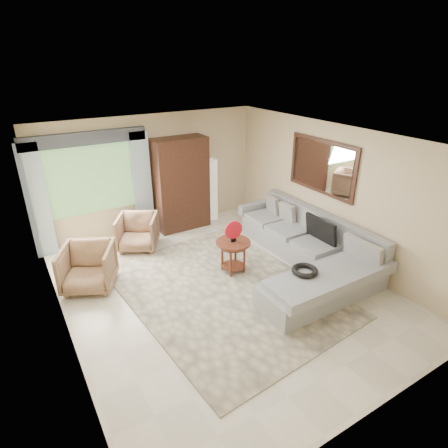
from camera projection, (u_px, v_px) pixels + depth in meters
ground at (222, 289)px, 6.52m from camera, size 6.00×6.00×0.00m
area_rug at (224, 290)px, 6.47m from camera, size 3.32×4.23×0.02m
sectional_sofa at (307, 253)px, 7.11m from camera, size 2.30×3.46×0.90m
tv_screen at (321, 230)px, 7.04m from camera, size 0.14×0.74×0.48m
garden_hose at (305, 270)px, 6.04m from camera, size 0.43×0.43×0.09m
coffee_table at (233, 256)px, 6.91m from camera, size 0.63×0.63×0.63m
red_disc at (233, 230)px, 6.69m from camera, size 0.34×0.06×0.34m
armchair_left at (88, 267)px, 6.43m from camera, size 1.14×1.15×0.78m
armchair_right at (138, 232)px, 7.77m from camera, size 1.07×1.08×0.73m
potted_plant at (75, 249)px, 7.32m from camera, size 0.53×0.49×0.50m
armoire at (181, 184)px, 8.47m from camera, size 1.20×0.55×2.10m
floor_lamp at (211, 190)px, 9.01m from camera, size 0.24×0.24×1.50m
window at (90, 180)px, 7.62m from camera, size 1.80×0.04×1.40m
curtain_left at (37, 202)px, 7.15m from camera, size 0.40×0.08×2.30m
curtain_right at (142, 184)px, 8.15m from camera, size 0.40×0.08×2.30m
valance at (85, 139)px, 7.21m from camera, size 2.40×0.12×0.26m
wall_mirror at (322, 167)px, 7.23m from camera, size 0.05×1.70×1.05m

